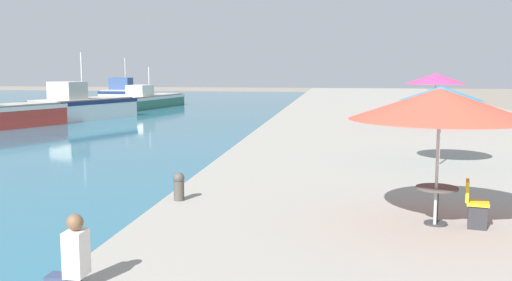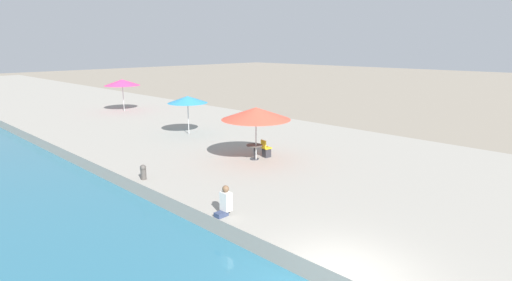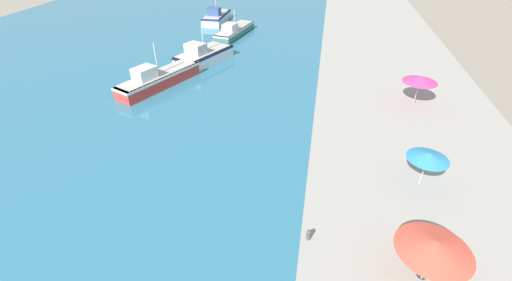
# 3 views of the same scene
# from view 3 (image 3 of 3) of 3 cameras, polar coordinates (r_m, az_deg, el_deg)

# --- Properties ---
(water_basin) EXTENTS (56.00, 90.00, 0.04)m
(water_basin) POSITION_cam_3_polar(r_m,az_deg,el_deg) (50.83, -23.74, 13.49)
(water_basin) COLOR #2D6B84
(water_basin) RESTS_ON ground_plane
(quay_promenade) EXTENTS (16.00, 90.00, 0.63)m
(quay_promenade) POSITION_cam_3_polar(r_m,az_deg,el_deg) (43.03, 21.43, 11.08)
(quay_promenade) COLOR gray
(quay_promenade) RESTS_ON ground_plane
(fishing_boat_near) EXTENTS (6.01, 9.87, 4.57)m
(fishing_boat_near) POSITION_cam_3_polar(r_m,az_deg,el_deg) (37.39, -16.02, 9.90)
(fishing_boat_near) COLOR red
(fishing_boat_near) RESTS_ON water_basin
(fishing_boat_mid) EXTENTS (5.89, 8.28, 4.66)m
(fishing_boat_mid) POSITION_cam_3_polar(r_m,az_deg,el_deg) (42.97, -8.78, 13.89)
(fishing_boat_mid) COLOR white
(fishing_boat_mid) RESTS_ON water_basin
(fishing_boat_far) EXTENTS (4.10, 9.66, 3.65)m
(fishing_boat_far) POSITION_cam_3_polar(r_m,az_deg,el_deg) (53.22, -3.62, 17.82)
(fishing_boat_far) COLOR #33705B
(fishing_boat_far) RESTS_ON water_basin
(fishing_boat_distant) EXTENTS (2.89, 7.41, 4.55)m
(fishing_boat_distant) POSITION_cam_3_polar(r_m,az_deg,el_deg) (60.62, -6.62, 19.80)
(fishing_boat_distant) COLOR silver
(fishing_boat_distant) RESTS_ON water_basin
(cafe_umbrella_pink) EXTENTS (3.39, 3.39, 2.65)m
(cafe_umbrella_pink) POSITION_cam_3_polar(r_m,az_deg,el_deg) (17.60, 27.70, -15.31)
(cafe_umbrella_pink) COLOR #B7B7B7
(cafe_umbrella_pink) RESTS_ON quay_promenade
(cafe_umbrella_white) EXTENTS (2.53, 2.53, 2.46)m
(cafe_umbrella_white) POSITION_cam_3_polar(r_m,az_deg,el_deg) (23.36, 26.82, -2.31)
(cafe_umbrella_white) COLOR #B7B7B7
(cafe_umbrella_white) RESTS_ON quay_promenade
(cafe_umbrella_striped) EXTENTS (3.00, 3.00, 2.73)m
(cafe_umbrella_striped) POSITION_cam_3_polar(r_m,az_deg,el_deg) (33.65, 25.72, 9.20)
(cafe_umbrella_striped) COLOR #B7B7B7
(cafe_umbrella_striped) RESTS_ON quay_promenade
(cafe_table) EXTENTS (0.80, 0.80, 0.74)m
(cafe_table) POSITION_cam_3_polar(r_m,az_deg,el_deg) (19.01, 26.23, -18.67)
(cafe_table) COLOR #333338
(cafe_table) RESTS_ON quay_promenade
(cafe_chair_left) EXTENTS (0.50, 0.48, 0.91)m
(cafe_chair_left) POSITION_cam_3_polar(r_m,az_deg,el_deg) (19.30, 28.28, -19.40)
(cafe_chair_left) COLOR #2D2D33
(cafe_chair_left) RESTS_ON quay_promenade
(mooring_bollard) EXTENTS (0.26, 0.26, 0.65)m
(mooring_bollard) POSITION_cam_3_polar(r_m,az_deg,el_deg) (19.02, 8.77, -15.20)
(mooring_bollard) COLOR #4C4742
(mooring_bollard) RESTS_ON quay_promenade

